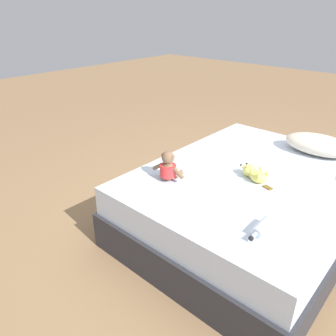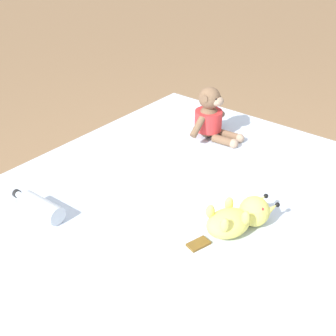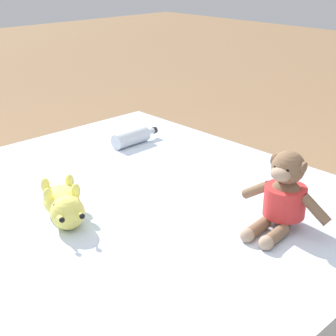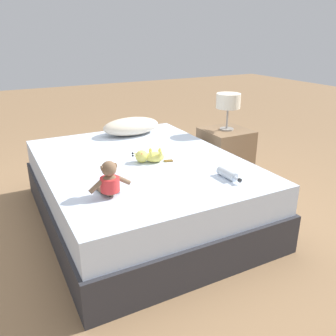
{
  "view_description": "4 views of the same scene",
  "coord_description": "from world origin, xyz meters",
  "px_view_note": "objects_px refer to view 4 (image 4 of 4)",
  "views": [
    {
      "loc": [
        1.02,
        -2.15,
        1.7
      ],
      "look_at": [
        -0.43,
        -0.53,
        0.62
      ],
      "focal_mm": 34.98,
      "sensor_mm": 36.0,
      "label": 1
    },
    {
      "loc": [
        1.0,
        0.39,
        1.4
      ],
      "look_at": [
        0.02,
        -0.4,
        0.62
      ],
      "focal_mm": 44.7,
      "sensor_mm": 36.0,
      "label": 2
    },
    {
      "loc": [
        -1.13,
        0.59,
        1.26
      ],
      "look_at": [
        -0.02,
        -0.46,
        0.6
      ],
      "focal_mm": 52.91,
      "sensor_mm": 36.0,
      "label": 3
    },
    {
      "loc": [
        -1.05,
        -2.48,
        1.5
      ],
      "look_at": [
        0.01,
        -0.47,
        0.61
      ],
      "focal_mm": 37.68,
      "sensor_mm": 36.0,
      "label": 4
    }
  ],
  "objects_px": {
    "pillow": "(131,126)",
    "plush_monkey": "(109,181)",
    "bed": "(141,189)",
    "plush_yellow_creature": "(149,156)",
    "nightstand": "(225,155)",
    "glass_bottle": "(228,174)",
    "bedside_lamp": "(228,102)"
  },
  "relations": [
    {
      "from": "bed",
      "to": "plush_monkey",
      "type": "bearing_deg",
      "value": -129.87
    },
    {
      "from": "pillow",
      "to": "plush_monkey",
      "type": "distance_m",
      "value": 1.41
    },
    {
      "from": "plush_yellow_creature",
      "to": "glass_bottle",
      "type": "distance_m",
      "value": 0.66
    },
    {
      "from": "nightstand",
      "to": "bedside_lamp",
      "type": "relative_size",
      "value": 1.51
    },
    {
      "from": "glass_bottle",
      "to": "bedside_lamp",
      "type": "bearing_deg",
      "value": 53.83
    },
    {
      "from": "bed",
      "to": "plush_yellow_creature",
      "type": "distance_m",
      "value": 0.33
    },
    {
      "from": "pillow",
      "to": "plush_yellow_creature",
      "type": "height_order",
      "value": "pillow"
    },
    {
      "from": "plush_yellow_creature",
      "to": "bedside_lamp",
      "type": "height_order",
      "value": "bedside_lamp"
    },
    {
      "from": "nightstand",
      "to": "bed",
      "type": "bearing_deg",
      "value": -163.37
    },
    {
      "from": "glass_bottle",
      "to": "bedside_lamp",
      "type": "relative_size",
      "value": 0.62
    },
    {
      "from": "pillow",
      "to": "bed",
      "type": "bearing_deg",
      "value": -107.04
    },
    {
      "from": "bed",
      "to": "glass_bottle",
      "type": "distance_m",
      "value": 0.81
    },
    {
      "from": "plush_yellow_creature",
      "to": "glass_bottle",
      "type": "bearing_deg",
      "value": -57.64
    },
    {
      "from": "bed",
      "to": "plush_monkey",
      "type": "xyz_separation_m",
      "value": [
        -0.43,
        -0.52,
        0.36
      ]
    },
    {
      "from": "pillow",
      "to": "plush_yellow_creature",
      "type": "xyz_separation_m",
      "value": [
        -0.18,
        -0.81,
        -0.04
      ]
    },
    {
      "from": "plush_monkey",
      "to": "glass_bottle",
      "type": "xyz_separation_m",
      "value": [
        0.83,
        -0.12,
        -0.06
      ]
    },
    {
      "from": "nightstand",
      "to": "pillow",
      "type": "bearing_deg",
      "value": 155.66
    },
    {
      "from": "nightstand",
      "to": "glass_bottle",
      "type": "bearing_deg",
      "value": -126.17
    },
    {
      "from": "plush_yellow_creature",
      "to": "pillow",
      "type": "bearing_deg",
      "value": 77.54
    },
    {
      "from": "bed",
      "to": "nightstand",
      "type": "height_order",
      "value": "nightstand"
    },
    {
      "from": "pillow",
      "to": "plush_monkey",
      "type": "relative_size",
      "value": 2.06
    },
    {
      "from": "plush_monkey",
      "to": "bedside_lamp",
      "type": "distance_m",
      "value": 1.77
    },
    {
      "from": "pillow",
      "to": "nightstand",
      "type": "relative_size",
      "value": 1.07
    },
    {
      "from": "nightstand",
      "to": "plush_monkey",
      "type": "bearing_deg",
      "value": -151.11
    },
    {
      "from": "plush_monkey",
      "to": "glass_bottle",
      "type": "bearing_deg",
      "value": -8.31
    },
    {
      "from": "pillow",
      "to": "nightstand",
      "type": "xyz_separation_m",
      "value": [
        0.88,
        -0.4,
        -0.33
      ]
    },
    {
      "from": "pillow",
      "to": "nightstand",
      "type": "distance_m",
      "value": 1.02
    },
    {
      "from": "plush_yellow_creature",
      "to": "bedside_lamp",
      "type": "bearing_deg",
      "value": 21.34
    },
    {
      "from": "bed",
      "to": "plush_yellow_creature",
      "type": "height_order",
      "value": "plush_yellow_creature"
    },
    {
      "from": "plush_yellow_creature",
      "to": "glass_bottle",
      "type": "relative_size",
      "value": 1.41
    },
    {
      "from": "plush_yellow_creature",
      "to": "glass_bottle",
      "type": "height_order",
      "value": "plush_yellow_creature"
    },
    {
      "from": "bed",
      "to": "bedside_lamp",
      "type": "relative_size",
      "value": 5.47
    }
  ]
}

